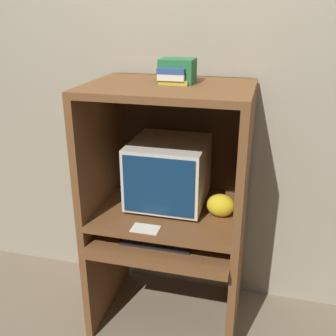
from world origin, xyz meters
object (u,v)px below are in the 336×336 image
at_px(keyboard, 158,240).
at_px(storage_box, 178,71).
at_px(mouse, 204,244).
at_px(snack_bag, 221,205).
at_px(book_stack, 173,76).
at_px(crt_monitor, 169,172).

relative_size(keyboard, storage_box, 2.23).
distance_m(mouse, storage_box, 0.91).
height_order(mouse, snack_bag, snack_bag).
height_order(book_stack, storage_box, storage_box).
height_order(keyboard, storage_box, storage_box).
bearing_deg(keyboard, crt_monitor, 89.94).
relative_size(mouse, storage_box, 0.43).
distance_m(crt_monitor, snack_bag, 0.35).
bearing_deg(snack_bag, mouse, -114.50).
distance_m(mouse, snack_bag, 0.22).
bearing_deg(storage_box, snack_bag, -15.28).
distance_m(mouse, book_stack, 0.88).
distance_m(crt_monitor, keyboard, 0.38).
height_order(snack_bag, book_stack, book_stack).
distance_m(crt_monitor, book_stack, 0.55).
xyz_separation_m(mouse, book_stack, (-0.21, 0.16, 0.84)).
bearing_deg(storage_box, mouse, -45.51).
bearing_deg(keyboard, storage_box, 77.30).
distance_m(keyboard, storage_box, 0.90).
bearing_deg(mouse, storage_box, 134.49).
relative_size(crt_monitor, keyboard, 1.15).
xyz_separation_m(crt_monitor, storage_box, (0.05, -0.01, 0.56)).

